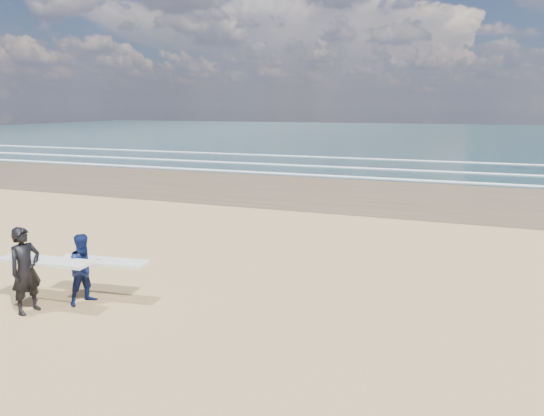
% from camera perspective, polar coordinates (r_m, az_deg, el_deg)
% --- Properties ---
extents(ocean, '(220.00, 100.00, 0.02)m').
position_cam_1_polar(ocean, '(80.59, 29.13, 7.28)').
color(ocean, '#193337').
rests_on(ocean, ground).
extents(surfer_near, '(2.23, 1.07, 1.93)m').
position_cam_1_polar(surfer_near, '(11.87, -26.79, -6.44)').
color(surfer_near, black).
rests_on(surfer_near, ground).
extents(surfer_far, '(2.25, 1.22, 1.64)m').
position_cam_1_polar(surfer_far, '(11.94, -20.96, -6.61)').
color(surfer_far, '#0C1744').
rests_on(surfer_far, ground).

